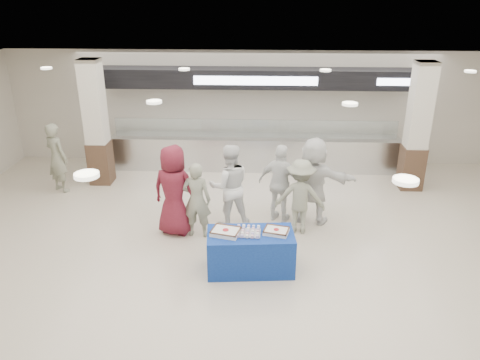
{
  "coord_description": "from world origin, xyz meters",
  "views": [
    {
      "loc": [
        0.15,
        -7.05,
        4.85
      ],
      "look_at": [
        -0.24,
        1.6,
        1.21
      ],
      "focal_mm": 35.0,
      "sensor_mm": 36.0,
      "label": 1
    }
  ],
  "objects_px": {
    "cupcake_tray": "(248,232)",
    "chef_short": "(281,184)",
    "soldier_a": "(197,200)",
    "soldier_bg": "(57,158)",
    "chef_tall": "(229,186)",
    "soldier_b": "(300,197)",
    "civilian_maroon": "(174,191)",
    "sheet_cake_right": "(276,231)",
    "display_table": "(250,252)",
    "sheet_cake_left": "(226,231)",
    "civilian_white": "(313,181)"
  },
  "relations": [
    {
      "from": "sheet_cake_right",
      "to": "civilian_white",
      "type": "height_order",
      "value": "civilian_white"
    },
    {
      "from": "soldier_b",
      "to": "soldier_bg",
      "type": "distance_m",
      "value": 6.16
    },
    {
      "from": "sheet_cake_right",
      "to": "civilian_maroon",
      "type": "bearing_deg",
      "value": 147.78
    },
    {
      "from": "soldier_a",
      "to": "soldier_bg",
      "type": "relative_size",
      "value": 0.92
    },
    {
      "from": "chef_tall",
      "to": "sheet_cake_left",
      "type": "bearing_deg",
      "value": 78.54
    },
    {
      "from": "soldier_b",
      "to": "soldier_a",
      "type": "bearing_deg",
      "value": 13.65
    },
    {
      "from": "sheet_cake_right",
      "to": "soldier_b",
      "type": "height_order",
      "value": "soldier_b"
    },
    {
      "from": "chef_short",
      "to": "sheet_cake_left",
      "type": "bearing_deg",
      "value": 86.86
    },
    {
      "from": "sheet_cake_right",
      "to": "soldier_a",
      "type": "distance_m",
      "value": 1.98
    },
    {
      "from": "chef_short",
      "to": "civilian_maroon",
      "type": "bearing_deg",
      "value": 40.75
    },
    {
      "from": "civilian_maroon",
      "to": "soldier_bg",
      "type": "relative_size",
      "value": 1.09
    },
    {
      "from": "soldier_a",
      "to": "chef_short",
      "type": "height_order",
      "value": "chef_short"
    },
    {
      "from": "chef_tall",
      "to": "soldier_b",
      "type": "relative_size",
      "value": 1.14
    },
    {
      "from": "civilian_white",
      "to": "display_table",
      "type": "bearing_deg",
      "value": 72.0
    },
    {
      "from": "sheet_cake_right",
      "to": "chef_tall",
      "type": "bearing_deg",
      "value": 119.33
    },
    {
      "from": "soldier_bg",
      "to": "sheet_cake_right",
      "type": "bearing_deg",
      "value": 178.53
    },
    {
      "from": "chef_tall",
      "to": "civilian_white",
      "type": "distance_m",
      "value": 1.79
    },
    {
      "from": "sheet_cake_left",
      "to": "soldier_a",
      "type": "relative_size",
      "value": 0.35
    },
    {
      "from": "sheet_cake_right",
      "to": "cupcake_tray",
      "type": "height_order",
      "value": "sheet_cake_right"
    },
    {
      "from": "chef_short",
      "to": "soldier_bg",
      "type": "relative_size",
      "value": 0.99
    },
    {
      "from": "civilian_maroon",
      "to": "sheet_cake_right",
      "type": "bearing_deg",
      "value": 163.93
    },
    {
      "from": "sheet_cake_left",
      "to": "civilian_white",
      "type": "xyz_separation_m",
      "value": [
        1.73,
        2.0,
        0.16
      ]
    },
    {
      "from": "chef_tall",
      "to": "soldier_bg",
      "type": "relative_size",
      "value": 1.04
    },
    {
      "from": "display_table",
      "to": "sheet_cake_right",
      "type": "relative_size",
      "value": 3.14
    },
    {
      "from": "chef_short",
      "to": "soldier_b",
      "type": "bearing_deg",
      "value": 152.71
    },
    {
      "from": "civilian_white",
      "to": "soldier_bg",
      "type": "relative_size",
      "value": 1.1
    },
    {
      "from": "civilian_maroon",
      "to": "chef_short",
      "type": "distance_m",
      "value": 2.3
    },
    {
      "from": "display_table",
      "to": "cupcake_tray",
      "type": "distance_m",
      "value": 0.41
    },
    {
      "from": "sheet_cake_right",
      "to": "chef_short",
      "type": "distance_m",
      "value": 1.95
    },
    {
      "from": "cupcake_tray",
      "to": "soldier_b",
      "type": "relative_size",
      "value": 0.29
    },
    {
      "from": "civilian_maroon",
      "to": "soldier_b",
      "type": "distance_m",
      "value": 2.59
    },
    {
      "from": "chef_short",
      "to": "soldier_b",
      "type": "height_order",
      "value": "chef_short"
    },
    {
      "from": "cupcake_tray",
      "to": "civilian_maroon",
      "type": "height_order",
      "value": "civilian_maroon"
    },
    {
      "from": "soldier_bg",
      "to": "civilian_maroon",
      "type": "bearing_deg",
      "value": 178.72
    },
    {
      "from": "sheet_cake_left",
      "to": "sheet_cake_right",
      "type": "distance_m",
      "value": 0.9
    },
    {
      "from": "chef_tall",
      "to": "soldier_a",
      "type": "bearing_deg",
      "value": 25.16
    },
    {
      "from": "civilian_maroon",
      "to": "civilian_white",
      "type": "distance_m",
      "value": 2.95
    },
    {
      "from": "cupcake_tray",
      "to": "chef_short",
      "type": "relative_size",
      "value": 0.26
    },
    {
      "from": "cupcake_tray",
      "to": "soldier_a",
      "type": "xyz_separation_m",
      "value": [
        -1.08,
        1.23,
        0.02
      ]
    },
    {
      "from": "chef_tall",
      "to": "soldier_b",
      "type": "bearing_deg",
      "value": 158.17
    },
    {
      "from": "cupcake_tray",
      "to": "soldier_b",
      "type": "distance_m",
      "value": 1.82
    },
    {
      "from": "civilian_maroon",
      "to": "civilian_white",
      "type": "xyz_separation_m",
      "value": [
        2.88,
        0.64,
        0.0
      ]
    },
    {
      "from": "sheet_cake_right",
      "to": "soldier_a",
      "type": "relative_size",
      "value": 0.31
    },
    {
      "from": "civilian_maroon",
      "to": "soldier_b",
      "type": "relative_size",
      "value": 1.2
    },
    {
      "from": "sheet_cake_right",
      "to": "soldier_b",
      "type": "relative_size",
      "value": 0.31
    },
    {
      "from": "sheet_cake_right",
      "to": "soldier_a",
      "type": "xyz_separation_m",
      "value": [
        -1.58,
        1.19,
        0.01
      ]
    },
    {
      "from": "display_table",
      "to": "civilian_maroon",
      "type": "xyz_separation_m",
      "value": [
        -1.6,
        1.33,
        0.59
      ]
    },
    {
      "from": "chef_short",
      "to": "civilian_white",
      "type": "distance_m",
      "value": 0.69
    },
    {
      "from": "soldier_a",
      "to": "chef_short",
      "type": "xyz_separation_m",
      "value": [
        1.73,
        0.75,
        0.07
      ]
    },
    {
      "from": "cupcake_tray",
      "to": "chef_tall",
      "type": "height_order",
      "value": "chef_tall"
    }
  ]
}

